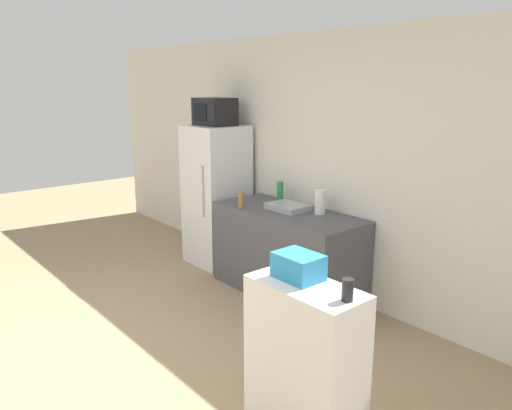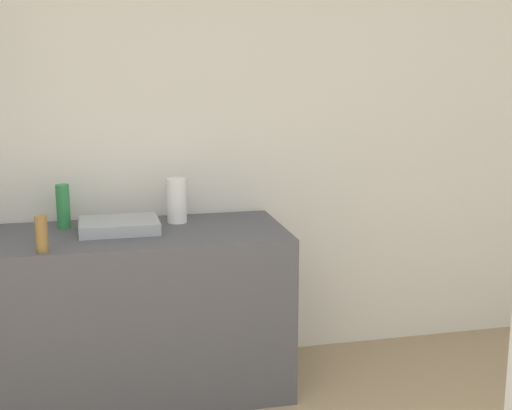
% 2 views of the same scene
% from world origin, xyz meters
% --- Properties ---
extents(ground_plane, '(14.00, 14.00, 0.00)m').
position_xyz_m(ground_plane, '(0.00, 0.00, 0.00)').
color(ground_plane, '#9E8460').
extents(wall_back, '(8.00, 0.06, 2.60)m').
position_xyz_m(wall_back, '(0.00, 2.79, 1.30)').
color(wall_back, silver).
rests_on(wall_back, ground_plane).
extents(refrigerator, '(0.63, 0.62, 1.64)m').
position_xyz_m(refrigerator, '(-1.21, 2.40, 0.82)').
color(refrigerator, silver).
rests_on(refrigerator, ground_plane).
extents(microwave, '(0.45, 0.35, 0.31)m').
position_xyz_m(microwave, '(-1.21, 2.40, 1.79)').
color(microwave, black).
rests_on(microwave, refrigerator).
extents(counter, '(1.61, 0.69, 0.87)m').
position_xyz_m(counter, '(0.00, 2.40, 0.43)').
color(counter, '#4C4C51').
rests_on(counter, ground_plane).
extents(sink_basin, '(0.40, 0.30, 0.06)m').
position_xyz_m(sink_basin, '(-0.04, 2.44, 0.90)').
color(sink_basin, '#9EA3A8').
rests_on(sink_basin, counter).
extents(bottle_tall, '(0.07, 0.07, 0.23)m').
position_xyz_m(bottle_tall, '(-0.31, 2.59, 0.98)').
color(bottle_tall, '#2D7F42').
rests_on(bottle_tall, counter).
extents(bottle_short, '(0.06, 0.06, 0.17)m').
position_xyz_m(bottle_short, '(-0.40, 2.13, 0.95)').
color(bottle_short, olive).
rests_on(bottle_short, counter).
extents(shelf_cabinet, '(0.69, 0.34, 1.03)m').
position_xyz_m(shelf_cabinet, '(1.68, 0.92, 0.52)').
color(shelf_cabinet, white).
rests_on(shelf_cabinet, ground_plane).
extents(basket, '(0.26, 0.20, 0.15)m').
position_xyz_m(basket, '(1.59, 0.95, 1.11)').
color(basket, '#2D8EC6').
rests_on(basket, shelf_cabinet).
extents(jar, '(0.06, 0.06, 0.12)m').
position_xyz_m(jar, '(1.96, 0.93, 1.09)').
color(jar, '#232328').
rests_on(jar, shelf_cabinet).
extents(paper_towel_roll, '(0.10, 0.10, 0.24)m').
position_xyz_m(paper_towel_roll, '(0.27, 2.57, 0.99)').
color(paper_towel_roll, white).
rests_on(paper_towel_roll, counter).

